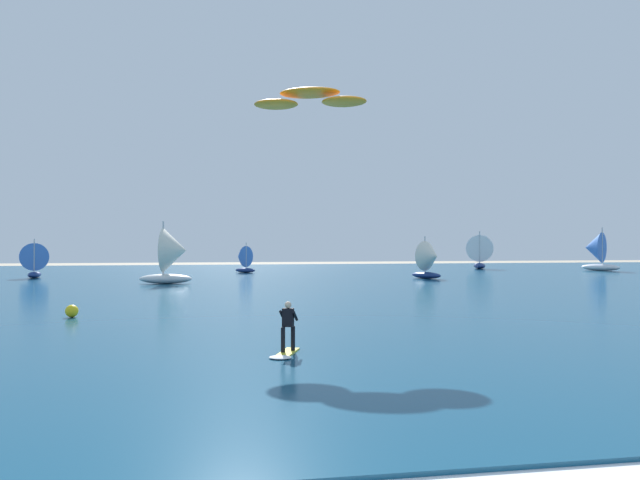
{
  "coord_description": "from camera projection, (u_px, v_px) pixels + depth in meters",
  "views": [
    {
      "loc": [
        -4.03,
        -3.91,
        3.65
      ],
      "look_at": [
        -0.6,
        16.66,
        3.79
      ],
      "focal_mm": 32.19,
      "sensor_mm": 36.0,
      "label": 1
    }
  ],
  "objects": [
    {
      "name": "sailboat_outermost",
      "position": [
        479.0,
        251.0,
        81.9
      ],
      "size": [
        4.24,
        4.78,
        5.36
      ],
      "color": "navy",
      "rests_on": "ocean"
    },
    {
      "name": "sailboat_anchored_offshore",
      "position": [
        173.0,
        255.0,
        50.8
      ],
      "size": [
        4.83,
        4.15,
        5.53
      ],
      "color": "silver",
      "rests_on": "ocean"
    },
    {
      "name": "kite",
      "position": [
        310.0,
        99.0,
        26.31
      ],
      "size": [
        5.5,
        3.28,
        0.79
      ],
      "color": "orange"
    },
    {
      "name": "sailboat_near_shore",
      "position": [
        35.0,
        260.0,
        60.03
      ],
      "size": [
        3.04,
        3.54,
        4.06
      ],
      "color": "navy",
      "rests_on": "ocean"
    },
    {
      "name": "marker_buoy",
      "position": [
        72.0,
        311.0,
        27.63
      ],
      "size": [
        0.61,
        0.61,
        0.61
      ],
      "primitive_type": "sphere",
      "color": "yellow",
      "rests_on": "ocean"
    },
    {
      "name": "ocean",
      "position": [
        268.0,
        282.0,
        53.48
      ],
      "size": [
        160.0,
        90.0,
        0.1
      ],
      "primitive_type": "cube",
      "color": "navy",
      "rests_on": "ground"
    },
    {
      "name": "sailboat_heeled_over",
      "position": [
        243.0,
        259.0,
        70.63
      ],
      "size": [
        3.26,
        3.23,
        3.67
      ],
      "color": "navy",
      "rests_on": "ocean"
    },
    {
      "name": "shoreline_foam",
      "position": [
        400.0,
        472.0,
        9.15
      ],
      "size": [
        68.93,
        2.7,
        0.01
      ],
      "primitive_type": "cube",
      "color": "white",
      "rests_on": "ground"
    },
    {
      "name": "kitesurfer",
      "position": [
        287.0,
        335.0,
        18.45
      ],
      "size": [
        1.23,
        2.02,
        1.67
      ],
      "color": "yellow",
      "rests_on": "ocean"
    },
    {
      "name": "sailboat_mid_right",
      "position": [
        595.0,
        251.0,
        75.62
      ],
      "size": [
        4.86,
        5.09,
        5.67
      ],
      "color": "white",
      "rests_on": "ocean"
    },
    {
      "name": "sailboat_leading",
      "position": [
        430.0,
        259.0,
        57.92
      ],
      "size": [
        3.47,
        3.86,
        4.3
      ],
      "color": "navy",
      "rests_on": "ocean"
    }
  ]
}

